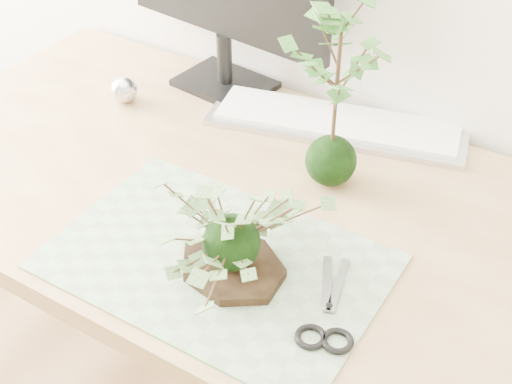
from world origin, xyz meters
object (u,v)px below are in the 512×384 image
keyboard (337,123)px  maple_kokedama (340,46)px  ivy_kokedama (231,221)px  desk (301,257)px

keyboard → maple_kokedama: bearing=-81.3°
ivy_kokedama → keyboard: bearing=96.4°
desk → maple_kokedama: (-0.01, 0.11, 0.35)m
ivy_kokedama → maple_kokedama: (0.02, 0.28, 0.16)m
desk → keyboard: bearing=105.9°
ivy_kokedama → maple_kokedama: bearing=86.1°
maple_kokedama → ivy_kokedama: bearing=-93.9°
keyboard → ivy_kokedama: bearing=-97.7°
desk → ivy_kokedama: size_ratio=5.40×
desk → keyboard: (-0.08, 0.27, 0.10)m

